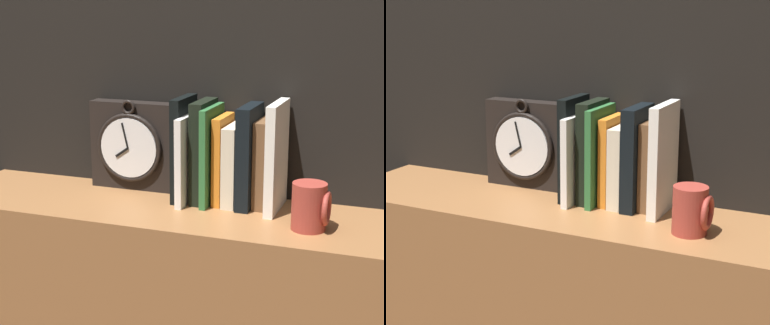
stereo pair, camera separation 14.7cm
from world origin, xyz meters
TOP-DOWN VIEW (x-y plane):
  - clock at (-0.20, 0.11)m, footprint 0.22×0.06m
  - book_slot0_black at (-0.05, 0.08)m, footprint 0.02×0.13m
  - book_slot1_white at (-0.03, 0.06)m, footprint 0.02×0.16m
  - book_slot2_black at (-0.00, 0.08)m, footprint 0.03×0.13m
  - book_slot3_green at (0.02, 0.07)m, footprint 0.02×0.14m
  - book_slot4_orange at (0.05, 0.09)m, footprint 0.02×0.12m
  - book_slot5_cream at (0.08, 0.08)m, footprint 0.03×0.12m
  - book_slot6_black at (0.11, 0.08)m, footprint 0.03×0.13m
  - book_slot7_brown at (0.15, 0.09)m, footprint 0.03×0.11m
  - book_slot8_white at (0.18, 0.07)m, footprint 0.02×0.15m
  - mug at (0.28, -0.04)m, footprint 0.08×0.07m

SIDE VIEW (x-z plane):
  - mug at x=0.28m, z-range 0.80..0.90m
  - book_slot5_cream at x=0.08m, z-range 0.80..0.99m
  - book_slot7_brown at x=0.15m, z-range 0.80..1.01m
  - book_slot4_orange at x=0.05m, z-range 0.80..1.01m
  - book_slot1_white at x=-0.03m, z-range 0.80..1.01m
  - clock at x=-0.20m, z-range 0.79..1.03m
  - book_slot3_green at x=0.02m, z-range 0.80..1.03m
  - book_slot6_black at x=0.11m, z-range 0.80..1.04m
  - book_slot2_black at x=0.00m, z-range 0.80..1.04m
  - book_slot0_black at x=-0.05m, z-range 0.80..1.05m
  - book_slot8_white at x=0.18m, z-range 0.80..1.05m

